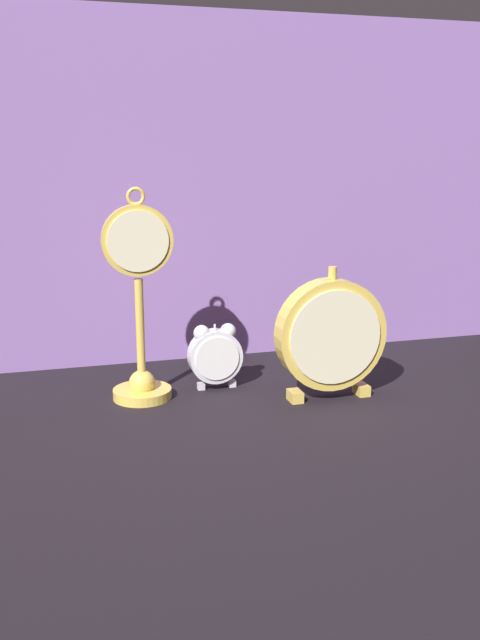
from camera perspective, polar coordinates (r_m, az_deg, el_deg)
ground_plane at (r=1.14m, az=1.12°, el=-7.42°), size 4.00×4.00×0.00m
fabric_backdrop_drape at (r=1.38m, az=-2.87°, el=10.22°), size 1.28×0.01×0.65m
pocket_watch_on_stand at (r=1.17m, az=-8.03°, el=0.61°), size 0.11×0.10×0.35m
alarm_clock_twin_bell at (r=1.23m, az=-2.00°, el=-2.68°), size 0.09×0.03×0.11m
mantel_clock_silver at (r=1.18m, az=7.28°, el=-1.22°), size 0.18×0.04×0.22m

